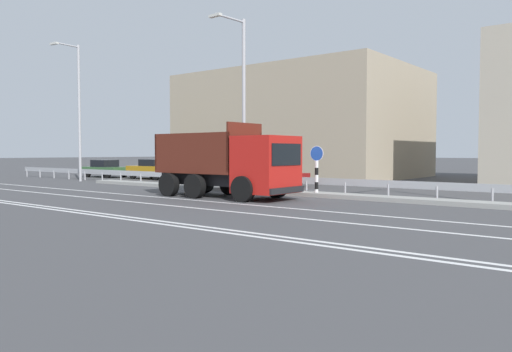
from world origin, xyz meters
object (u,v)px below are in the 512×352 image
object	(u,v)px
median_road_sign	(317,170)
parked_car_0	(106,169)
parked_car_2	(214,171)
parked_car_1	(154,169)
dump_truck	(240,168)
street_lamp_0	(77,107)
parked_car_3	(271,175)
street_lamp_1	(242,96)

from	to	relation	value
median_road_sign	parked_car_0	distance (m)	22.50
parked_car_0	parked_car_2	world-z (taller)	parked_car_2
parked_car_1	parked_car_2	world-z (taller)	parked_car_2
dump_truck	parked_car_1	size ratio (longest dim) A/B	1.58
street_lamp_0	parked_car_3	distance (m)	14.30
median_road_sign	parked_car_1	bearing A→B (deg)	163.90
median_road_sign	parked_car_0	world-z (taller)	median_road_sign
parked_car_2	parked_car_1	bearing A→B (deg)	94.68
dump_truck	street_lamp_0	distance (m)	17.21
dump_truck	parked_car_0	size ratio (longest dim) A/B	1.70
street_lamp_0	parked_car_3	xyz separation A→B (m)	(12.80, 4.62, -4.42)
dump_truck	median_road_sign	xyz separation A→B (m)	(2.04, 2.88, -0.13)
parked_car_2	parked_car_3	xyz separation A→B (m)	(5.02, -0.43, -0.11)
median_road_sign	parked_car_2	world-z (taller)	median_road_sign
parked_car_1	parked_car_0	bearing A→B (deg)	96.72
parked_car_2	parked_car_3	size ratio (longest dim) A/B	1.05
median_road_sign	parked_car_2	size ratio (longest dim) A/B	0.48
parked_car_1	parked_car_3	xyz separation A→B (m)	(11.02, -0.44, -0.11)
street_lamp_1	parked_car_1	xyz separation A→B (m)	(-12.70, 5.15, -3.99)
street_lamp_0	parked_car_1	size ratio (longest dim) A/B	2.15
street_lamp_0	street_lamp_1	world-z (taller)	street_lamp_0
dump_truck	parked_car_0	distance (m)	21.30
median_road_sign	parked_car_0	size ratio (longest dim) A/B	0.57
parked_car_3	parked_car_1	bearing A→B (deg)	-88.11
parked_car_3	street_lamp_1	bearing A→B (deg)	23.81
median_road_sign	street_lamp_0	distance (m)	19.02
street_lamp_0	parked_car_2	distance (m)	10.22
dump_truck	parked_car_2	distance (m)	11.73
parked_car_0	parked_car_2	bearing A→B (deg)	88.58
parked_car_1	parked_car_3	bearing A→B (deg)	-91.39
parked_car_0	parked_car_3	xyz separation A→B (m)	(16.25, 0.09, -0.06)
street_lamp_0	parked_car_1	bearing A→B (deg)	70.71
median_road_sign	parked_car_2	bearing A→B (deg)	155.92
dump_truck	parked_car_2	size ratio (longest dim) A/B	1.45
median_road_sign	parked_car_0	bearing A→B (deg)	168.90
parked_car_3	street_lamp_0	bearing A→B (deg)	-65.94
dump_truck	street_lamp_1	world-z (taller)	street_lamp_1
street_lamp_0	street_lamp_1	size ratio (longest dim) A/B	1.08
parked_car_0	parked_car_2	distance (m)	11.24
median_road_sign	parked_car_1	xyz separation A→B (m)	(-16.85, 4.86, -0.44)
median_road_sign	parked_car_3	bearing A→B (deg)	142.82
street_lamp_0	parked_car_1	distance (m)	6.88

